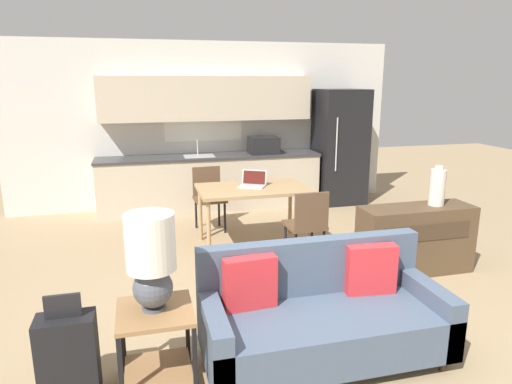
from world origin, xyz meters
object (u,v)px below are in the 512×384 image
Objects in this scene: couch at (321,315)px; dining_chair_near_right at (307,223)px; side_table at (156,335)px; credenza at (415,239)px; vase at (437,187)px; laptop at (253,182)px; refrigerator at (340,147)px; table_lamp at (151,257)px; dining_chair_far_left at (209,195)px; dining_table at (253,193)px; suitcase at (68,357)px.

dining_chair_near_right is (0.54, 1.72, 0.16)m from couch.
credenza reaches higher than side_table.
laptop is at bearing 143.28° from vase.
laptop is (-1.75, 1.30, -0.14)m from vase.
refrigerator is at bearing 52.61° from side_table.
couch reaches higher than side_table.
vase is at bearing 23.34° from side_table.
couch is 3.07× the size of side_table.
laptop reaches higher than credenza.
credenza is (2.86, 1.30, -0.59)m from table_lamp.
vase reaches higher than credenza.
refrigerator is 5.44m from table_lamp.
refrigerator is 2.18× the size of dining_chair_far_left.
dining_chair_near_right is at bearing -60.31° from dining_table.
table_lamp is 0.89× the size of suitcase.
dining_chair_near_right is at bearing 36.73° from suitcase.
vase is at bearing -7.15° from laptop.
dining_chair_far_left is 3.64m from suitcase.
side_table is (-1.23, -0.08, 0.06)m from couch.
table_lamp is (-1.23, -0.06, 0.62)m from couch.
table_lamp is at bearing -156.92° from vase.
refrigerator is 1.41× the size of dining_table.
dining_chair_far_left is (-2.21, 2.04, -0.45)m from vase.
suitcase is (-1.92, -2.59, -0.52)m from laptop.
side_table is (-1.32, -2.57, -0.30)m from dining_table.
suitcase is at bearing -96.99° from laptop.
suitcase is at bearing -160.69° from vase.
laptop reaches higher than dining_chair_near_right.
table_lamp is (-3.32, -4.32, -0.01)m from refrigerator.
side_table is 0.79× the size of suitcase.
dining_chair_far_left is at bearing -62.52° from dining_chair_near_right.
vase is at bearing 34.05° from couch.
vase is 0.49× the size of dining_chair_far_left.
table_lamp is at bearing -87.62° from laptop.
dining_table is 2.89m from table_lamp.
vase reaches higher than dining_chair_far_left.
couch is 4.50× the size of laptop.
couch is 3.32m from dining_chair_far_left.
dining_table is 0.75× the size of couch.
dining_chair_far_left is at bearing 66.35° from suitcase.
vase reaches higher than side_table.
suitcase reaches higher than credenza.
suitcase is (-1.81, -0.03, -0.04)m from couch.
side_table is 0.59m from suitcase.
couch is at bearing 3.53° from side_table.
dining_chair_near_right is 1.81m from dining_chair_far_left.
vase is (1.77, -1.24, 0.26)m from dining_table.
refrigerator is at bearing 52.48° from table_lamp.
credenza is at bearing 20.27° from suitcase.
credenza is 1.20m from dining_chair_near_right.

